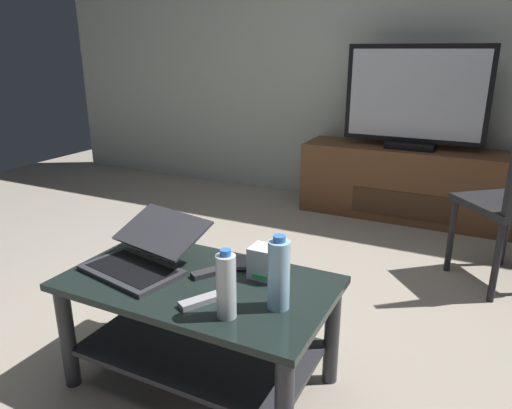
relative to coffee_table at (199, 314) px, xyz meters
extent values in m
plane|color=#9E9384|center=(-0.01, 0.30, -0.31)|extent=(7.68, 7.68, 0.00)
cube|color=#A8B2A8|center=(-0.01, 2.72, 1.09)|extent=(6.40, 0.12, 2.80)
cube|color=black|center=(0.00, 0.00, 0.13)|extent=(1.01, 0.57, 0.03)
cube|color=#2D2D33|center=(0.00, 0.00, -0.15)|extent=(0.89, 0.50, 0.02)
cylinder|color=#2D2D33|center=(-0.46, -0.24, -0.10)|extent=(0.06, 0.06, 0.43)
cylinder|color=#2D2D33|center=(-0.46, 0.24, -0.10)|extent=(0.06, 0.06, 0.43)
cylinder|color=#2D2D33|center=(0.46, 0.24, -0.10)|extent=(0.06, 0.06, 0.43)
cube|color=brown|center=(0.38, 2.40, -0.03)|extent=(1.62, 0.45, 0.56)
cube|color=#432A18|center=(0.38, 2.17, -0.14)|extent=(0.73, 0.01, 0.20)
cube|color=black|center=(0.38, 2.38, 0.27)|extent=(0.36, 0.20, 0.05)
cube|color=black|center=(0.38, 2.38, 0.65)|extent=(1.03, 0.04, 0.71)
cube|color=#B2B7C1|center=(0.38, 2.36, 0.65)|extent=(0.96, 0.01, 0.64)
cube|color=black|center=(1.05, 1.49, 0.16)|extent=(0.62, 0.62, 0.04)
cylinder|color=black|center=(1.08, 1.76, -0.09)|extent=(0.04, 0.04, 0.45)
cylinder|color=black|center=(0.79, 1.51, -0.09)|extent=(0.04, 0.04, 0.45)
cylinder|color=black|center=(1.03, 1.22, -0.09)|extent=(0.04, 0.04, 0.45)
cube|color=#333338|center=(-0.26, -0.06, 0.15)|extent=(0.42, 0.30, 0.02)
cube|color=black|center=(-0.26, -0.06, 0.16)|extent=(0.36, 0.24, 0.00)
cube|color=#333338|center=(-0.23, 0.10, 0.27)|extent=(0.41, 0.29, 0.10)
cube|color=silver|center=(-0.23, 0.10, 0.27)|extent=(0.37, 0.25, 0.09)
cube|color=silver|center=(0.22, 0.14, 0.21)|extent=(0.13, 0.10, 0.12)
cube|color=#19D84C|center=(0.22, 0.09, 0.17)|extent=(0.08, 0.00, 0.01)
cylinder|color=silver|center=(0.22, -0.17, 0.25)|extent=(0.06, 0.06, 0.21)
cylinder|color=blue|center=(0.22, -0.17, 0.37)|extent=(0.04, 0.04, 0.02)
cylinder|color=#99C6E5|center=(0.35, -0.04, 0.26)|extent=(0.07, 0.07, 0.24)
cylinder|color=blue|center=(0.35, -0.04, 0.39)|extent=(0.04, 0.04, 0.02)
cube|color=black|center=(0.08, 0.19, 0.15)|extent=(0.12, 0.16, 0.01)
cube|color=#99999E|center=(0.10, -0.13, 0.16)|extent=(0.12, 0.16, 0.02)
cube|color=#2D2D30|center=(0.02, 0.07, 0.16)|extent=(0.12, 0.16, 0.02)
camera|label=1|loc=(0.90, -1.32, 0.97)|focal=33.01mm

